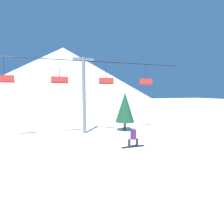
# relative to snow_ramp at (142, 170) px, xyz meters

# --- Properties ---
(ground_plane) EXTENTS (220.00, 220.00, 0.00)m
(ground_plane) POSITION_rel_snow_ramp_xyz_m (0.06, -0.76, -0.75)
(ground_plane) COLOR white
(mountain_ridge) EXTENTS (81.65, 81.65, 23.18)m
(mountain_ridge) POSITION_rel_snow_ramp_xyz_m (0.06, 69.67, 10.84)
(mountain_ridge) COLOR silver
(mountain_ridge) RESTS_ON ground_plane
(snow_ramp) EXTENTS (2.40, 4.11, 1.50)m
(snow_ramp) POSITION_rel_snow_ramp_xyz_m (0.00, 0.00, 0.00)
(snow_ramp) COLOR white
(snow_ramp) RESTS_ON ground_plane
(snowboarder) EXTENTS (1.50, 0.35, 1.31)m
(snowboarder) POSITION_rel_snow_ramp_xyz_m (0.24, 1.65, 1.41)
(snowboarder) COLOR black
(snowboarder) RESTS_ON snow_ramp
(chairlift) EXTENTS (24.95, 0.44, 8.77)m
(chairlift) POSITION_rel_snow_ramp_xyz_m (-0.96, 12.42, 4.66)
(chairlift) COLOR slate
(chairlift) RESTS_ON ground_plane
(pine_tree_near) EXTENTS (2.39, 2.39, 4.84)m
(pine_tree_near) POSITION_rel_snow_ramp_xyz_m (4.18, 12.44, 2.20)
(pine_tree_near) COLOR #4C3823
(pine_tree_near) RESTS_ON ground_plane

